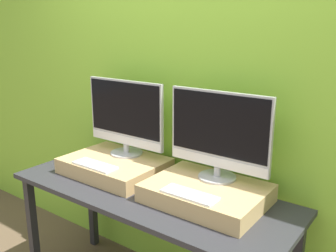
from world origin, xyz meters
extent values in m
cube|color=#8CC638|center=(0.00, 0.73, 1.30)|extent=(8.00, 0.04, 2.60)
cube|color=#2D2D33|center=(0.00, 0.33, 0.78)|extent=(1.72, 0.66, 0.03)
cube|color=#232328|center=(-0.80, 0.06, 0.38)|extent=(0.05, 0.05, 0.76)
cube|color=#232328|center=(-0.80, 0.60, 0.38)|extent=(0.05, 0.05, 0.76)
cube|color=tan|center=(-0.34, 0.40, 0.84)|extent=(0.62, 0.46, 0.10)
cylinder|color=#B2B2B7|center=(-0.34, 0.52, 0.90)|extent=(0.21, 0.21, 0.01)
cylinder|color=#B2B2B7|center=(-0.34, 0.52, 0.93)|extent=(0.04, 0.04, 0.06)
cube|color=#B2B2B7|center=(-0.34, 0.52, 1.17)|extent=(0.60, 0.02, 0.42)
cube|color=black|center=(-0.34, 0.50, 1.20)|extent=(0.58, 0.00, 0.34)
cube|color=silver|center=(-0.34, 0.50, 0.99)|extent=(0.59, 0.00, 0.06)
cube|color=silver|center=(-0.34, 0.23, 0.90)|extent=(0.30, 0.11, 0.01)
cube|color=silver|center=(-0.34, 0.23, 0.90)|extent=(0.29, 0.10, 0.00)
cube|color=tan|center=(0.34, 0.40, 0.84)|extent=(0.62, 0.46, 0.10)
cylinder|color=#B2B2B7|center=(0.34, 0.52, 0.90)|extent=(0.21, 0.21, 0.01)
cylinder|color=#B2B2B7|center=(0.34, 0.52, 0.93)|extent=(0.04, 0.04, 0.06)
cube|color=#B2B2B7|center=(0.34, 0.52, 1.17)|extent=(0.60, 0.02, 0.42)
cube|color=black|center=(0.34, 0.50, 1.20)|extent=(0.58, 0.00, 0.34)
cube|color=silver|center=(0.34, 0.50, 0.99)|extent=(0.59, 0.00, 0.06)
cube|color=silver|center=(0.34, 0.23, 0.90)|extent=(0.30, 0.11, 0.01)
cube|color=silver|center=(0.34, 0.23, 0.90)|extent=(0.29, 0.10, 0.00)
camera|label=1|loc=(1.28, -1.21, 1.72)|focal=40.00mm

